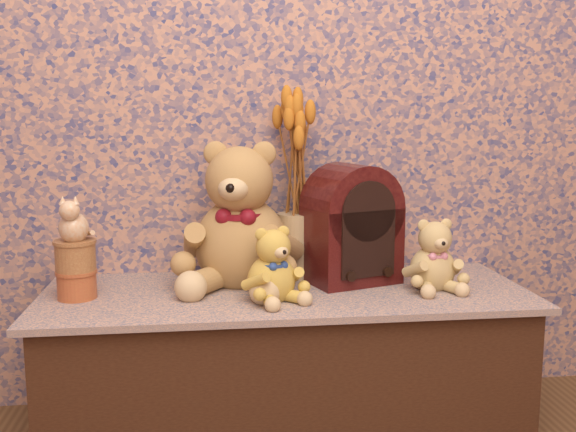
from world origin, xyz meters
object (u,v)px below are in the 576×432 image
teddy_large (241,208)px  teddy_medium (272,261)px  cat_figurine (73,218)px  ceramic_vase (297,245)px  biscuit_tin_lower (77,285)px  teddy_small (433,251)px  cathedral_radio (351,223)px

teddy_large → teddy_medium: teddy_large is taller
teddy_medium → cat_figurine: size_ratio=1.68×
ceramic_vase → biscuit_tin_lower: bearing=-165.8°
teddy_large → ceramic_vase: (0.19, 0.06, -0.14)m
teddy_large → teddy_small: 0.61m
teddy_medium → cathedral_radio: size_ratio=0.61×
teddy_medium → cat_figurine: 0.59m
cathedral_radio → cat_figurine: bearing=167.8°
teddy_small → biscuit_tin_lower: teddy_small is taller
teddy_medium → cathedral_radio: 0.34m
cathedral_radio → biscuit_tin_lower: cathedral_radio is taller
biscuit_tin_lower → cathedral_radio: bearing=6.3°
cathedral_radio → ceramic_vase: bearing=136.1°
ceramic_vase → biscuit_tin_lower: 0.70m
teddy_large → teddy_small: (0.58, -0.13, -0.13)m
teddy_large → ceramic_vase: teddy_large is taller
teddy_small → biscuit_tin_lower: (-1.08, 0.03, -0.08)m
cathedral_radio → cat_figurine: 0.85m
teddy_large → biscuit_tin_lower: (-0.49, -0.11, -0.20)m
teddy_large → cathedral_radio: size_ratio=1.28×
teddy_large → teddy_medium: size_ratio=2.09×
teddy_small → ceramic_vase: 0.44m
teddy_small → cathedral_radio: (-0.23, 0.12, 0.07)m
teddy_medium → biscuit_tin_lower: 0.58m
teddy_small → ceramic_vase: (-0.40, 0.20, -0.01)m
teddy_small → cathedral_radio: bearing=149.0°
ceramic_vase → cat_figurine: bearing=-165.8°
teddy_large → biscuit_tin_lower: 0.54m
ceramic_vase → teddy_small: bearing=-26.4°
teddy_small → teddy_large: bearing=163.2°
cathedral_radio → biscuit_tin_lower: 0.86m
teddy_large → ceramic_vase: bearing=33.9°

